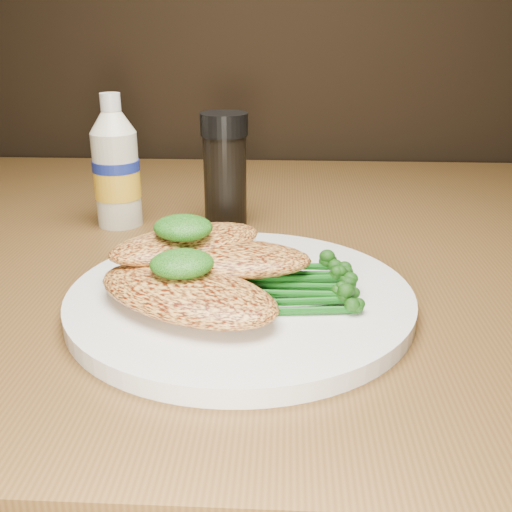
{
  "coord_description": "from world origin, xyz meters",
  "views": [
    {
      "loc": [
        0.06,
        0.41,
        0.99
      ],
      "look_at": [
        0.03,
        0.9,
        0.79
      ],
      "focal_mm": 42.46,
      "sensor_mm": 36.0,
      "label": 1
    }
  ],
  "objects_px": {
    "dining_table": "(236,497)",
    "pepper_grinder": "(225,171)",
    "plate": "(241,298)",
    "mayo_bottle": "(115,161)"
  },
  "relations": [
    {
      "from": "dining_table",
      "to": "plate",
      "type": "bearing_deg",
      "value": -82.44
    },
    {
      "from": "dining_table",
      "to": "pepper_grinder",
      "type": "xyz_separation_m",
      "value": [
        -0.01,
        0.05,
        0.44
      ]
    },
    {
      "from": "plate",
      "to": "pepper_grinder",
      "type": "xyz_separation_m",
      "value": [
        -0.03,
        0.22,
        0.06
      ]
    },
    {
      "from": "pepper_grinder",
      "to": "dining_table",
      "type": "bearing_deg",
      "value": -76.94
    },
    {
      "from": "dining_table",
      "to": "plate",
      "type": "relative_size",
      "value": 4.04
    },
    {
      "from": "mayo_bottle",
      "to": "pepper_grinder",
      "type": "distance_m",
      "value": 0.13
    },
    {
      "from": "mayo_bottle",
      "to": "pepper_grinder",
      "type": "height_order",
      "value": "mayo_bottle"
    },
    {
      "from": "dining_table",
      "to": "mayo_bottle",
      "type": "distance_m",
      "value": 0.48
    },
    {
      "from": "plate",
      "to": "pepper_grinder",
      "type": "height_order",
      "value": "pepper_grinder"
    },
    {
      "from": "dining_table",
      "to": "pepper_grinder",
      "type": "height_order",
      "value": "pepper_grinder"
    }
  ]
}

